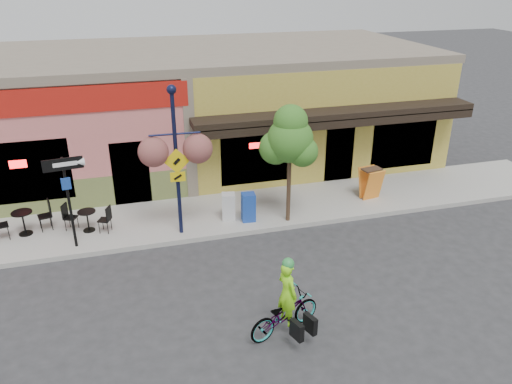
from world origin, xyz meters
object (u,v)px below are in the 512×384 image
at_px(one_way_sign, 69,203).
at_px(building, 199,105).
at_px(newspaper_box_grey, 229,207).
at_px(newspaper_box_blue, 248,207).
at_px(cyclist_rider, 287,303).
at_px(bicycle, 284,314).
at_px(lamp_post, 177,163).
at_px(street_tree, 289,164).

bearing_deg(one_way_sign, building, 46.45).
bearing_deg(one_way_sign, newspaper_box_grey, -1.95).
distance_m(building, newspaper_box_blue, 6.56).
height_order(cyclist_rider, newspaper_box_grey, cyclist_rider).
height_order(bicycle, lamp_post, lamp_post).
bearing_deg(newspaper_box_blue, cyclist_rider, -91.41).
distance_m(one_way_sign, newspaper_box_blue, 5.19).
bearing_deg(lamp_post, bicycle, -69.51).
relative_size(bicycle, one_way_sign, 0.67).
relative_size(building, newspaper_box_grey, 21.07).
bearing_deg(newspaper_box_grey, one_way_sign, -163.34).
relative_size(cyclist_rider, newspaper_box_blue, 1.68).
xyz_separation_m(lamp_post, newspaper_box_blue, (2.13, 0.20, -1.76)).
distance_m(newspaper_box_blue, newspaper_box_grey, 0.63).
relative_size(newspaper_box_blue, street_tree, 0.24).
xyz_separation_m(bicycle, lamp_post, (-1.60, 4.87, 1.89)).
relative_size(newspaper_box_grey, street_tree, 0.23).
bearing_deg(street_tree, building, 103.26).
bearing_deg(one_way_sign, newspaper_box_blue, -5.36).
height_order(cyclist_rider, lamp_post, lamp_post).
xyz_separation_m(bicycle, newspaper_box_grey, (-0.05, 5.32, 0.11)).
bearing_deg(building, newspaper_box_grey, -91.83).
bearing_deg(street_tree, newspaper_box_grey, 162.27).
xyz_separation_m(cyclist_rider, lamp_post, (-1.65, 4.87, 1.60)).
bearing_deg(street_tree, bicycle, -109.85).
distance_m(bicycle, one_way_sign, 6.76).
distance_m(bicycle, newspaper_box_blue, 5.10).
relative_size(one_way_sign, newspaper_box_blue, 2.95).
relative_size(building, newspaper_box_blue, 20.06).
bearing_deg(cyclist_rider, street_tree, -38.30).
xyz_separation_m(bicycle, cyclist_rider, (0.05, 0.00, 0.29)).
bearing_deg(cyclist_rider, newspaper_box_grey, -17.95).
bearing_deg(newspaper_box_blue, street_tree, -10.91).
height_order(one_way_sign, newspaper_box_grey, one_way_sign).
distance_m(lamp_post, newspaper_box_grey, 2.41).
bearing_deg(lamp_post, cyclist_rider, -68.98).
distance_m(lamp_post, newspaper_box_blue, 2.77).
height_order(building, street_tree, building).
bearing_deg(newspaper_box_blue, bicycle, -91.97).
bearing_deg(street_tree, lamp_post, 178.03).
relative_size(lamp_post, one_way_sign, 1.65).
bearing_deg(building, cyclist_rider, -90.49).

